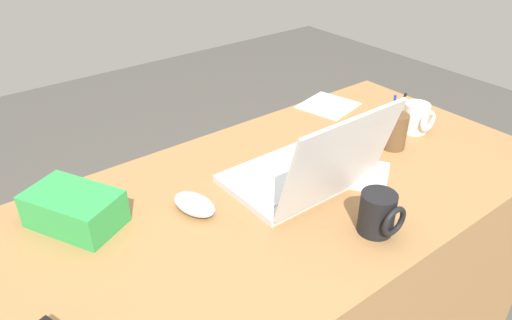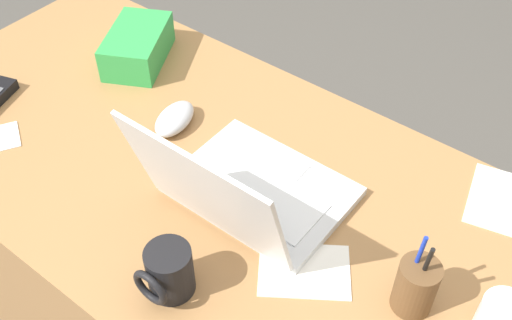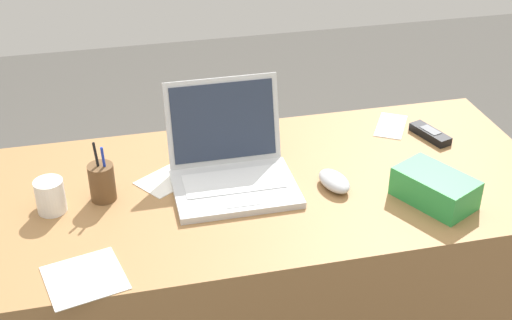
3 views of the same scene
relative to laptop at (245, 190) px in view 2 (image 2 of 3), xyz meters
name	(u,v)px [view 2 (image 2 of 3)]	position (x,y,z in m)	size (l,w,h in m)	color
desk	(223,284)	(0.10, -0.03, -0.43)	(1.52, 0.71, 0.75)	#9E7042
laptop	(245,190)	(0.00, 0.00, 0.00)	(0.32, 0.30, 0.25)	silver
computer_mouse	(175,119)	(0.26, -0.09, -0.03)	(0.07, 0.12, 0.04)	silver
coffee_mug_white	(168,272)	(-0.01, 0.21, 0.00)	(0.08, 0.09, 0.09)	black
pen_holder	(416,286)	(-0.34, -0.01, 0.00)	(0.07, 0.07, 0.16)	brown
snack_bag	(137,46)	(0.49, -0.21, -0.01)	(0.12, 0.20, 0.08)	green
paper_note_left	(304,270)	(-0.16, 0.05, -0.05)	(0.15, 0.11, 0.00)	white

